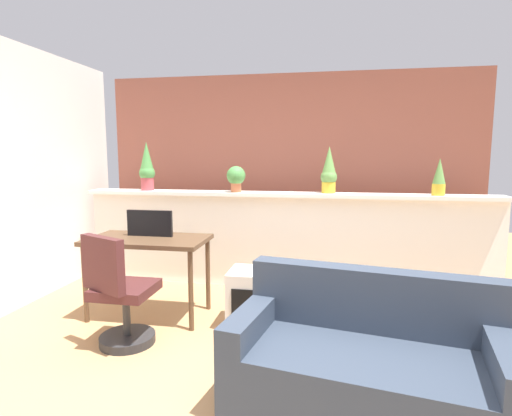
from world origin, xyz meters
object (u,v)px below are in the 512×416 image
potted_plant_0 (147,167)px  potted_plant_1 (236,177)px  potted_plant_2 (329,171)px  tv_monitor (150,223)px  office_chair (120,299)px  side_cube_shelf (252,298)px  couch (365,365)px  potted_plant_3 (439,177)px  desk (148,247)px

potted_plant_0 → potted_plant_1: size_ratio=1.95×
potted_plant_2 → tv_monitor: size_ratio=1.16×
office_chair → side_cube_shelf: office_chair is taller
potted_plant_0 → potted_plant_1: potted_plant_0 is taller
potted_plant_0 → couch: bearing=-42.5°
potted_plant_2 → tv_monitor: bearing=-149.2°
potted_plant_0 → potted_plant_2: potted_plant_0 is taller
side_cube_shelf → potted_plant_3: bearing=30.7°
potted_plant_1 → desk: potted_plant_1 is taller
side_cube_shelf → desk: bearing=177.6°
tv_monitor → potted_plant_1: bearing=55.9°
desk → office_chair: 0.69m
potted_plant_1 → desk: 1.32m
desk → couch: couch is taller
potted_plant_1 → desk: size_ratio=0.27×
potted_plant_3 → tv_monitor: 2.96m
potted_plant_1 → potted_plant_0: bearing=178.6°
tv_monitor → office_chair: size_ratio=0.49×
potted_plant_3 → couch: size_ratio=0.23×
potted_plant_1 → office_chair: potted_plant_1 is taller
potted_plant_3 → side_cube_shelf: bearing=-149.3°
potted_plant_1 → couch: potted_plant_1 is taller
side_cube_shelf → couch: size_ratio=0.30×
potted_plant_0 → office_chair: (0.51, -1.66, -0.98)m
office_chair → couch: size_ratio=0.54×
couch → office_chair: bearing=164.8°
office_chair → side_cube_shelf: bearing=31.6°
desk → tv_monitor: tv_monitor is taller
potted_plant_2 → tv_monitor: potted_plant_2 is taller
potted_plant_2 → couch: 2.44m
tv_monitor → office_chair: 0.86m
potted_plant_2 → desk: bearing=-147.0°
potted_plant_2 → potted_plant_3: bearing=-3.0°
tv_monitor → side_cube_shelf: 1.19m
tv_monitor → office_chair: (0.06, -0.71, -0.48)m
potted_plant_0 → potted_plant_2: bearing=1.0°
potted_plant_1 → side_cube_shelf: 1.50m
potted_plant_0 → tv_monitor: potted_plant_0 is taller
potted_plant_1 → office_chair: bearing=-109.2°
potted_plant_3 → couch: (-0.88, -2.13, -1.00)m
office_chair → side_cube_shelf: 1.12m
potted_plant_2 → desk: size_ratio=0.47×
potted_plant_1 → side_cube_shelf: potted_plant_1 is taller
potted_plant_0 → tv_monitor: 1.16m
desk → side_cube_shelf: bearing=-2.4°
potted_plant_0 → office_chair: 1.99m
side_cube_shelf → potted_plant_0: bearing=143.8°
potted_plant_0 → potted_plant_3: bearing=-0.4°
office_chair → potted_plant_1: bearing=70.8°
potted_plant_0 → desk: bearing=-65.6°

